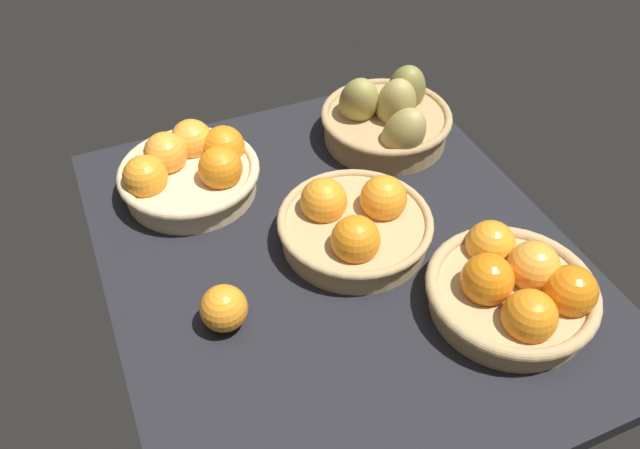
# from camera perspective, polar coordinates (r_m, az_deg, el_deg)

# --- Properties ---
(market_tray) EXTENTS (0.84, 0.72, 0.03)m
(market_tray) POSITION_cam_1_polar(r_m,az_deg,el_deg) (1.05, 1.53, -2.91)
(market_tray) COLOR black
(market_tray) RESTS_ON ground
(basket_far_left_pears) EXTENTS (0.27, 0.25, 0.15)m
(basket_far_left_pears) POSITION_cam_1_polar(r_m,az_deg,el_deg) (1.24, 5.99, 9.35)
(basket_far_left_pears) COLOR tan
(basket_far_left_pears) RESTS_ON market_tray
(basket_center) EXTENTS (0.25, 0.25, 0.10)m
(basket_center) POSITION_cam_1_polar(r_m,az_deg,el_deg) (1.03, 3.06, 0.08)
(basket_center) COLOR tan
(basket_center) RESTS_ON market_tray
(basket_near_left) EXTENTS (0.25, 0.25, 0.10)m
(basket_near_left) POSITION_cam_1_polar(r_m,az_deg,el_deg) (1.15, -11.41, 4.77)
(basket_near_left) COLOR #D3BC8C
(basket_near_left) RESTS_ON market_tray
(basket_far_right) EXTENTS (0.25, 0.25, 0.10)m
(basket_far_right) POSITION_cam_1_polar(r_m,az_deg,el_deg) (0.97, 16.78, -5.44)
(basket_far_right) COLOR tan
(basket_far_right) RESTS_ON market_tray
(loose_orange_front_gap) EXTENTS (0.07, 0.07, 0.07)m
(loose_orange_front_gap) POSITION_cam_1_polar(r_m,az_deg,el_deg) (0.93, -8.48, -7.32)
(loose_orange_front_gap) COLOR orange
(loose_orange_front_gap) RESTS_ON market_tray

